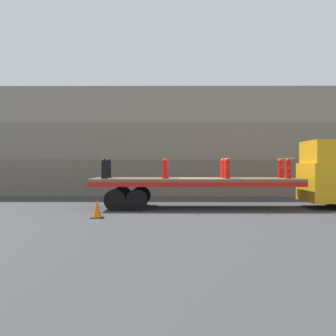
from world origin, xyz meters
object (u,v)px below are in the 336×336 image
Objects in this scene: fire_hydrant_red_far_1 at (166,169)px; fire_hydrant_red_near_3 at (288,169)px; fire_hydrant_red_near_2 at (227,169)px; flatbed_trailer at (180,184)px; fire_hydrant_black_near_0 at (104,169)px; fire_hydrant_red_near_1 at (165,169)px; traffic_cone at (97,209)px; fire_hydrant_black_far_0 at (108,169)px; fire_hydrant_red_far_2 at (223,169)px; fire_hydrant_red_far_3 at (281,169)px; truck_cab at (333,175)px.

fire_hydrant_red_near_3 is (5.42, -1.13, 0.00)m from fire_hydrant_red_far_1.
flatbed_trailer is at bearing 164.66° from fire_hydrant_red_near_2.
fire_hydrant_black_near_0 is 2.71m from fire_hydrant_red_near_1.
fire_hydrant_black_near_0 reaches higher than traffic_cone.
flatbed_trailer is 10.50× the size of fire_hydrant_red_near_2.
fire_hydrant_red_far_1 is (2.71, 0.00, 0.00)m from fire_hydrant_black_far_0.
fire_hydrant_red_near_3 is 8.49m from traffic_cone.
fire_hydrant_red_far_2 is at bearing 11.82° from fire_hydrant_black_near_0.
fire_hydrant_black_far_0 is at bearing 170.40° from flatbed_trailer.
flatbed_trailer is 4.86m from fire_hydrant_red_near_3.
fire_hydrant_black_near_0 is 1.00× the size of fire_hydrant_red_near_2.
fire_hydrant_black_near_0 is at bearing 180.00° from fire_hydrant_red_near_3.
fire_hydrant_red_near_3 is at bearing -90.00° from fire_hydrant_red_far_3.
fire_hydrant_red_near_1 is at bearing -157.29° from fire_hydrant_red_far_2.
fire_hydrant_red_near_1 and fire_hydrant_red_near_3 have the same top height.
fire_hydrant_red_near_2 is at bearing -157.29° from fire_hydrant_red_far_3.
fire_hydrant_black_far_0 reaches higher than traffic_cone.
truck_cab is at bearing 3.14° from fire_hydrant_black_near_0.
fire_hydrant_red_near_2 and fire_hydrant_red_near_3 have the same top height.
fire_hydrant_red_near_3 is (4.78, -0.57, 0.70)m from flatbed_trailer.
fire_hydrant_black_far_0 is (-3.35, 0.57, 0.70)m from flatbed_trailer.
fire_hydrant_red_near_3 is at bearing -165.53° from truck_cab.
fire_hydrant_red_far_3 is at bearing 25.69° from traffic_cone.
fire_hydrant_red_far_3 is (8.13, 0.00, 0.00)m from fire_hydrant_black_far_0.
fire_hydrant_black_near_0 is 3.05m from traffic_cone.
traffic_cone is (-3.15, -3.25, -0.75)m from flatbed_trailer.
flatbed_trailer is at bearing -164.66° from fire_hydrant_red_far_2.
truck_cab is 3.44× the size of fire_hydrant_black_far_0.
fire_hydrant_red_near_2 is (5.42, -1.13, 0.00)m from fire_hydrant_black_far_0.
traffic_cone is at bearing -133.05° from fire_hydrant_red_near_1.
fire_hydrant_black_far_0 is at bearing 180.00° from fire_hydrant_red_far_1.
flatbed_trailer is at bearing 9.60° from fire_hydrant_black_near_0.
traffic_cone is at bearing -134.10° from flatbed_trailer.
fire_hydrant_red_near_1 is 1.30× the size of traffic_cone.
fire_hydrant_red_near_3 is at bearing 0.00° from fire_hydrant_black_near_0.
fire_hydrant_red_far_3 reaches higher than traffic_cone.
fire_hydrant_red_far_2 and fire_hydrant_red_far_3 have the same top height.
traffic_cone is (0.21, -3.81, -1.45)m from fire_hydrant_black_far_0.
flatbed_trailer reaches higher than traffic_cone.
fire_hydrant_red_near_2 is at bearing 180.00° from fire_hydrant_red_near_3.
fire_hydrant_red_near_1 and fire_hydrant_red_far_2 have the same top height.
fire_hydrant_red_far_1 is at bearing 175.74° from truck_cab.
fire_hydrant_red_near_2 is at bearing 0.00° from fire_hydrant_black_near_0.
flatbed_trailer is 2.26m from fire_hydrant_red_far_2.
fire_hydrant_red_far_2 is 6.62m from traffic_cone.
fire_hydrant_red_far_1 is 2.94m from fire_hydrant_red_near_2.
fire_hydrant_black_near_0 is 1.00× the size of fire_hydrant_black_far_0.
fire_hydrant_red_near_3 is 1.30× the size of traffic_cone.
fire_hydrant_red_near_2 is (5.42, 0.00, 0.00)m from fire_hydrant_black_near_0.
fire_hydrant_red_far_3 is at bearing 90.00° from fire_hydrant_red_near_3.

